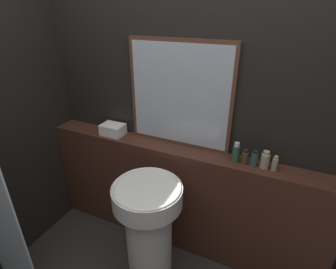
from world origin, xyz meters
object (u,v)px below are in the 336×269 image
object	(u,v)px
towel_stack	(113,129)
mirror	(179,96)
pedestal_sink	(149,228)
hand_soap_bottle	(275,164)
lotion_bottle	(254,159)
body_wash_bottle	(265,160)
conditioner_bottle	(245,157)
shampoo_bottle	(236,153)

from	to	relation	value
towel_stack	mirror	bearing A→B (deg)	7.92
pedestal_sink	hand_soap_bottle	xyz separation A→B (m)	(0.71, 0.41, 0.48)
lotion_bottle	body_wash_bottle	size ratio (longest dim) A/B	0.90
conditioner_bottle	hand_soap_bottle	world-z (taller)	conditioner_bottle
shampoo_bottle	body_wash_bottle	distance (m)	0.19
towel_stack	lotion_bottle	world-z (taller)	lotion_bottle
towel_stack	conditioner_bottle	world-z (taller)	conditioner_bottle
body_wash_bottle	towel_stack	bearing A→B (deg)	180.00
towel_stack	shampoo_bottle	bearing A→B (deg)	0.00
shampoo_bottle	body_wash_bottle	xyz separation A→B (m)	(0.19, 0.00, -0.01)
lotion_bottle	body_wash_bottle	world-z (taller)	body_wash_bottle
mirror	body_wash_bottle	distance (m)	0.72
pedestal_sink	hand_soap_bottle	bearing A→B (deg)	30.31
towel_stack	body_wash_bottle	size ratio (longest dim) A/B	1.50
body_wash_bottle	hand_soap_bottle	distance (m)	0.06
hand_soap_bottle	towel_stack	bearing A→B (deg)	180.00
body_wash_bottle	pedestal_sink	bearing A→B (deg)	-147.33
mirror	towel_stack	size ratio (longest dim) A/B	4.18
towel_stack	lotion_bottle	xyz separation A→B (m)	(1.12, 0.00, 0.01)
pedestal_sink	hand_soap_bottle	world-z (taller)	hand_soap_bottle
pedestal_sink	towel_stack	distance (m)	0.83
shampoo_bottle	body_wash_bottle	bearing A→B (deg)	0.00
conditioner_bottle	lotion_bottle	bearing A→B (deg)	0.00
mirror	body_wash_bottle	size ratio (longest dim) A/B	6.26
pedestal_sink	body_wash_bottle	xyz separation A→B (m)	(0.65, 0.41, 0.49)
pedestal_sink	lotion_bottle	distance (m)	0.86
towel_stack	conditioner_bottle	size ratio (longest dim) A/B	1.74
lotion_bottle	mirror	bearing A→B (deg)	172.35
towel_stack	hand_soap_bottle	world-z (taller)	hand_soap_bottle
shampoo_bottle	lotion_bottle	world-z (taller)	shampoo_bottle
shampoo_bottle	pedestal_sink	bearing A→B (deg)	-137.89
shampoo_bottle	conditioner_bottle	bearing A→B (deg)	0.00
mirror	conditioner_bottle	bearing A→B (deg)	-8.54
lotion_bottle	conditioner_bottle	bearing A→B (deg)	180.00
shampoo_bottle	lotion_bottle	bearing A→B (deg)	0.00
shampoo_bottle	hand_soap_bottle	bearing A→B (deg)	0.00
pedestal_sink	hand_soap_bottle	size ratio (longest dim) A/B	8.32
towel_stack	shampoo_bottle	world-z (taller)	shampoo_bottle
conditioner_bottle	shampoo_bottle	bearing A→B (deg)	180.00
pedestal_sink	towel_stack	bearing A→B (deg)	142.57
shampoo_bottle	lotion_bottle	xyz separation A→B (m)	(0.12, 0.00, -0.02)
shampoo_bottle	body_wash_bottle	world-z (taller)	shampoo_bottle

